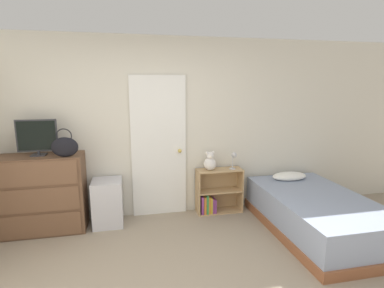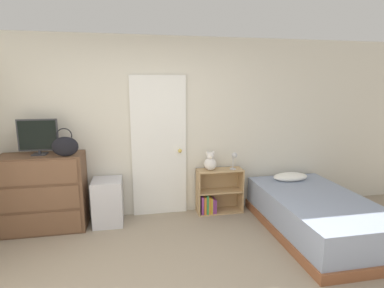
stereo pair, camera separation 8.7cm
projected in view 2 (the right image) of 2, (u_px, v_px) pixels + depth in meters
The scene contains 10 objects.
wall_back at pixel (151, 128), 4.28m from camera, with size 10.00×0.06×2.55m.
door_closed at pixel (159, 147), 4.30m from camera, with size 0.78×0.09×2.02m.
dresser at pixel (44, 193), 3.89m from camera, with size 1.04×0.46×1.01m.
tv at pixel (38, 136), 3.76m from camera, with size 0.48×0.16×0.46m.
handbag at pixel (65, 146), 3.70m from camera, with size 0.32×0.10×0.36m.
storage_bin at pixel (108, 202), 4.10m from camera, with size 0.40×0.42×0.63m.
bookshelf at pixel (215, 195), 4.48m from camera, with size 0.68×0.26×0.66m.
teddy_bear at pixel (210, 162), 4.36m from camera, with size 0.18×0.18×0.28m.
desk_lamp at pixel (234, 158), 4.38m from camera, with size 0.10×0.10×0.26m.
bed at pixel (316, 214), 3.87m from camera, with size 1.18×1.98×0.59m.
Camera 2 is at (-0.22, -2.17, 1.88)m, focal length 28.00 mm.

